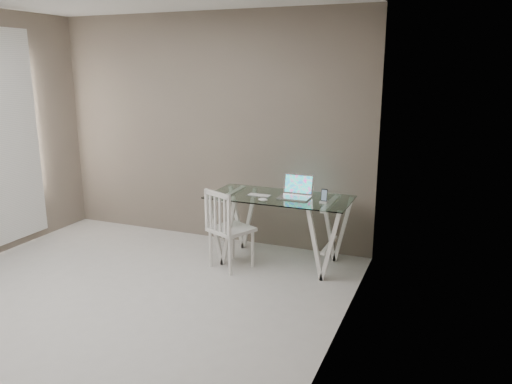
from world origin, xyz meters
TOP-DOWN VIEW (x-y plane):
  - room at (-0.06, 0.02)m, footprint 4.50×4.52m
  - desk at (1.08, 1.75)m, footprint 1.50×0.70m
  - chair at (0.62, 1.38)m, footprint 0.52×0.52m
  - laptop at (1.24, 1.80)m, footprint 0.32×0.28m
  - keyboard at (0.86, 1.70)m, footprint 0.25×0.11m
  - mouse at (0.98, 1.50)m, footprint 0.10×0.06m
  - phone_dock at (1.57, 1.68)m, footprint 0.07×0.07m

SIDE VIEW (x-z plane):
  - desk at x=1.08m, z-range 0.01..0.76m
  - chair at x=0.62m, z-range 0.04..0.90m
  - keyboard at x=0.86m, z-range 0.75..0.75m
  - mouse at x=0.98m, z-range 0.75..0.78m
  - phone_dock at x=1.57m, z-range 0.72..0.85m
  - laptop at x=1.24m, z-range 0.69..0.91m
  - room at x=-0.06m, z-range 0.36..3.07m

